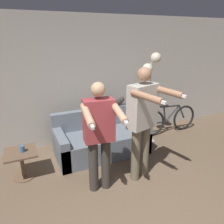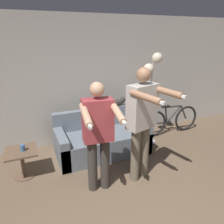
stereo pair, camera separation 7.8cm
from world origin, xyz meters
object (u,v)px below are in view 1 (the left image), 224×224
floor_lamp (151,75)px  person_left (99,132)px  bicycle (169,120)px  cat (116,102)px  cup (22,149)px  side_table (22,159)px  couch (101,140)px  person_right (143,118)px

floor_lamp → person_left: bearing=-145.3°
floor_lamp → bicycle: bearing=13.8°
cat → cup: bearing=-163.2°
cat → side_table: size_ratio=1.07×
person_left → cup: 1.33m
side_table → cup: 0.18m
couch → floor_lamp: floor_lamp is taller
person_right → bicycle: person_right is taller
floor_lamp → bicycle: floor_lamp is taller
couch → cup: couch is taller
side_table → bicycle: size_ratio=0.32×
couch → cup: 1.46m
cat → bicycle: 1.44m
person_left → cup: bearing=149.6°
couch → person_left: person_left is taller
bicycle → floor_lamp: bearing=-166.2°
person_right → cup: size_ratio=17.66×
person_right → floor_lamp: bearing=36.2°
bicycle → person_left: bearing=-151.1°
couch → bicycle: bearing=6.3°
bicycle → couch: bearing=-173.7°
side_table → cup: (0.03, -0.02, 0.18)m
side_table → bicycle: bicycle is taller
side_table → cup: cup is taller
person_left → person_right: size_ratio=0.92×
person_right → cat: person_right is taller
person_left → side_table: size_ratio=3.38×
cup → bicycle: (3.21, 0.45, -0.19)m
bicycle → side_table: bearing=-172.4°
side_table → bicycle: bearing=7.6°
floor_lamp → cup: floor_lamp is taller
cat → side_table: bearing=-163.9°
cat → cup: cat is taller
person_right → floor_lamp: floor_lamp is taller
person_right → cat: bearing=66.4°
person_left → bicycle: bearing=35.8°
cat → side_table: cat is taller
person_right → side_table: person_right is taller
person_left → side_table: bearing=149.9°
cup → person_right: bearing=-24.2°
couch → side_table: (-1.45, -0.23, 0.07)m
couch → person_right: bearing=-74.5°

